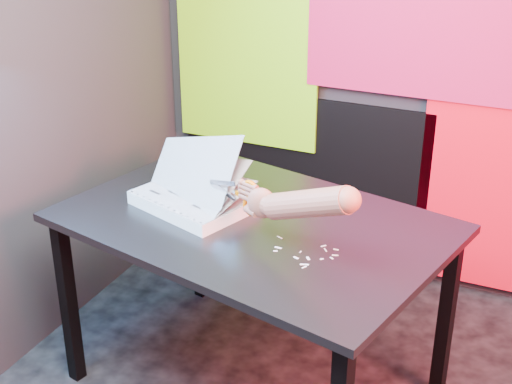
% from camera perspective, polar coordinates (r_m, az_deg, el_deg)
% --- Properties ---
extents(room, '(3.01, 3.01, 2.71)m').
position_cam_1_polar(room, '(1.82, 9.85, 6.55)').
color(room, black).
rests_on(room, ground).
extents(backdrop, '(2.88, 0.05, 2.08)m').
position_cam_1_polar(backdrop, '(3.30, 17.18, 6.88)').
color(backdrop, red).
rests_on(backdrop, ground).
extents(work_table, '(1.50, 1.16, 0.75)m').
position_cam_1_polar(work_table, '(2.59, -0.22, -3.73)').
color(work_table, black).
rests_on(work_table, ground).
extents(printout_stack, '(0.48, 0.41, 0.31)m').
position_cam_1_polar(printout_stack, '(2.65, -5.00, -0.56)').
color(printout_stack, white).
rests_on(printout_stack, work_table).
extents(scissors, '(0.22, 0.09, 0.13)m').
position_cam_1_polar(scissors, '(2.41, -0.73, -0.39)').
color(scissors, silver).
rests_on(scissors, printout_stack).
extents(hand_forearm, '(0.46, 0.21, 0.22)m').
position_cam_1_polar(hand_forearm, '(2.24, 3.56, -0.88)').
color(hand_forearm, brown).
rests_on(hand_forearm, work_table).
extents(paper_clippings, '(0.23, 0.17, 0.00)m').
position_cam_1_polar(paper_clippings, '(2.34, 4.17, -4.97)').
color(paper_clippings, silver).
rests_on(paper_clippings, work_table).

